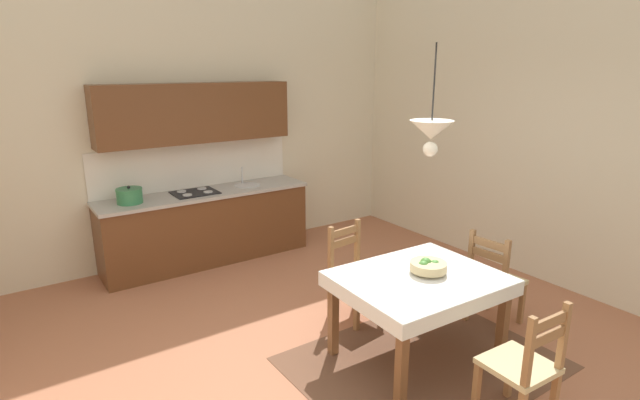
% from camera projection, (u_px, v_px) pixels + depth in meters
% --- Properties ---
extents(ground_plane, '(6.45, 6.74, 0.10)m').
position_uv_depth(ground_plane, '(339.00, 368.00, 4.14)').
color(ground_plane, '#AD6B4C').
extents(wall_back, '(6.45, 0.12, 3.96)m').
position_uv_depth(wall_back, '(190.00, 101.00, 6.09)').
color(wall_back, beige).
rests_on(wall_back, ground_plane).
extents(wall_right, '(0.12, 6.74, 3.96)m').
position_uv_depth(wall_right, '(567.00, 107.00, 5.23)').
color(wall_right, beige).
rests_on(wall_right, ground_plane).
extents(area_rug, '(2.10, 1.60, 0.01)m').
position_uv_depth(area_rug, '(423.00, 363.00, 4.13)').
color(area_rug, brown).
rests_on(area_rug, ground_plane).
extents(kitchen_cabinetry, '(2.58, 0.63, 2.20)m').
position_uv_depth(kitchen_cabinetry, '(204.00, 195.00, 6.11)').
color(kitchen_cabinetry, brown).
rests_on(kitchen_cabinetry, ground_plane).
extents(dining_table, '(1.32, 1.09, 0.75)m').
position_uv_depth(dining_table, '(419.00, 290.00, 4.04)').
color(dining_table, brown).
rests_on(dining_table, ground_plane).
extents(dining_chair_window_side, '(0.45, 0.45, 0.93)m').
position_uv_depth(dining_chair_window_side, '(494.00, 281.00, 4.65)').
color(dining_chair_window_side, '#D1BC89').
rests_on(dining_chair_window_side, ground_plane).
extents(dining_chair_camera_side, '(0.44, 0.44, 0.93)m').
position_uv_depth(dining_chair_camera_side, '(524.00, 367.00, 3.33)').
color(dining_chair_camera_side, '#D1BC89').
rests_on(dining_chair_camera_side, ground_plane).
extents(dining_chair_kitchen_side, '(0.47, 0.47, 0.93)m').
position_uv_depth(dining_chair_kitchen_side, '(354.00, 274.00, 4.80)').
color(dining_chair_kitchen_side, '#D1BC89').
rests_on(dining_chair_kitchen_side, ground_plane).
extents(fruit_bowl, '(0.30, 0.30, 0.12)m').
position_uv_depth(fruit_bowl, '(428.00, 266.00, 4.05)').
color(fruit_bowl, tan).
rests_on(fruit_bowl, dining_table).
extents(pendant_lamp, '(0.32, 0.32, 0.80)m').
position_uv_depth(pendant_lamp, '(431.00, 131.00, 3.59)').
color(pendant_lamp, black).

